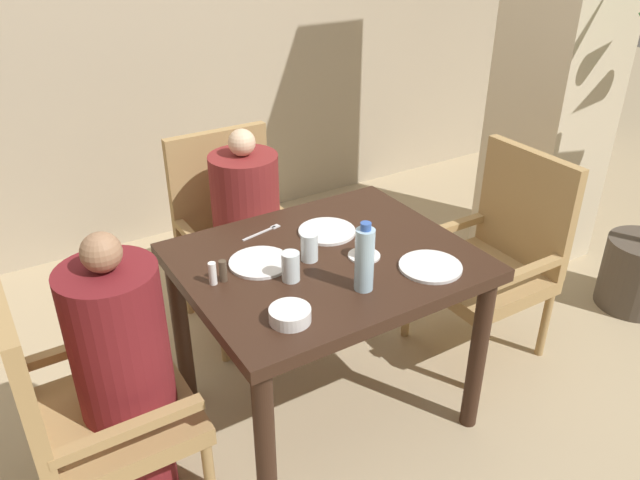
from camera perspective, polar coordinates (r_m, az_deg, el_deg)
The scene contains 20 objects.
ground_plane at distance 2.84m, azimuth 0.49°, elevation -15.15°, with size 16.00×16.00×0.00m, color tan.
wall_back at distance 3.91m, azimuth -16.06°, elevation 19.43°, with size 8.00×0.06×2.80m.
pillar_stone at distance 3.78m, azimuth 21.62°, elevation 17.51°, with size 0.52×0.52×2.70m.
dining_table at distance 2.42m, azimuth 0.56°, elevation -3.82°, with size 1.07×0.89×0.78m.
chair_left_side at distance 2.27m, azimuth -20.98°, elevation -13.78°, with size 0.53×0.53×0.98m.
diner_in_left_chair at distance 2.24m, azimuth -17.41°, elevation -11.59°, with size 0.32×0.32×1.10m.
chair_far_side at distance 3.17m, azimuth -7.80°, elevation 1.01°, with size 0.53×0.53×0.98m.
diner_in_far_chair at distance 3.02m, azimuth -6.64°, elevation 0.60°, with size 0.32×0.32×1.07m.
chair_right_side at distance 3.05m, azimuth 15.89°, elevation -1.05°, with size 0.53×0.53×0.98m.
plate_main_left at distance 2.32m, azimuth 10.06°, elevation -2.41°, with size 0.23×0.23×0.01m.
plate_main_right at distance 2.32m, azimuth -5.50°, elevation -2.06°, with size 0.23×0.23×0.01m.
plate_dessert_center at distance 2.53m, azimuth 0.64°, elevation 0.81°, with size 0.23×0.23×0.01m.
teacup_with_saucer at distance 2.35m, azimuth 4.07°, elevation -0.92°, with size 0.12×0.12×0.07m.
bowl_small at distance 2.01m, azimuth -2.76°, elevation -6.86°, with size 0.14×0.14×0.05m.
water_bottle at distance 2.12m, azimuth 4.09°, elevation -1.73°, with size 0.07×0.07×0.26m.
glass_tall_near at distance 2.20m, azimuth -2.70°, elevation -2.44°, with size 0.07×0.07×0.11m.
glass_tall_mid at distance 2.32m, azimuth -0.98°, elevation -0.64°, with size 0.07×0.07×0.11m.
salt_shaker at distance 2.21m, azimuth -9.79°, elevation -3.03°, with size 0.03×0.03×0.08m.
pepper_shaker at distance 2.22m, azimuth -8.86°, elevation -2.81°, with size 0.03×0.03×0.08m.
fork_beside_plate at distance 2.55m, azimuth -5.05°, elevation 0.83°, with size 0.19×0.06×0.00m.
Camera 1 is at (-1.09, -1.72, 1.97)m, focal length 35.00 mm.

